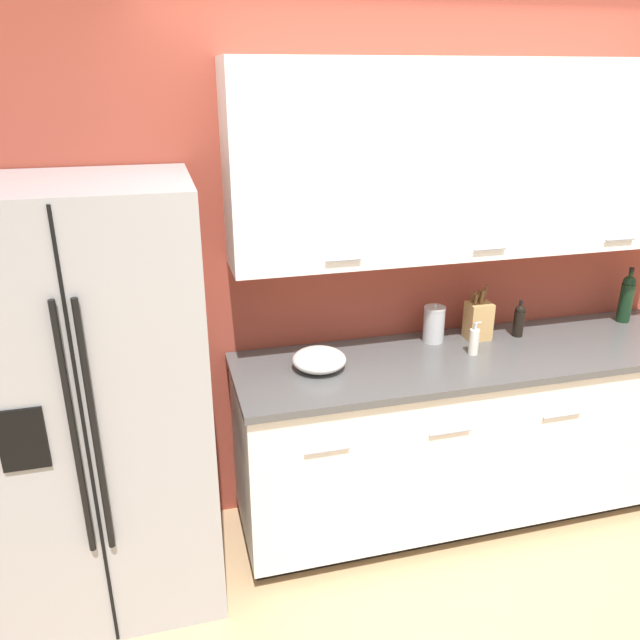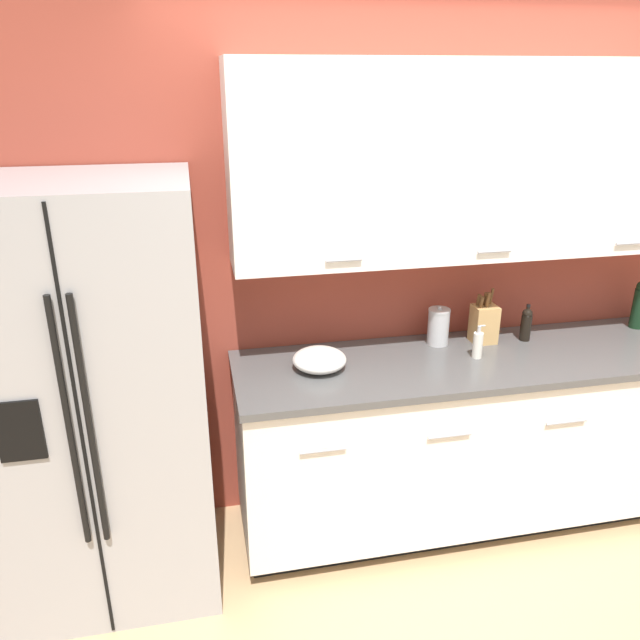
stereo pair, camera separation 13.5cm
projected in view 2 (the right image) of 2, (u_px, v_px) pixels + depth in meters
name	position (u px, v px, depth m)	size (l,w,h in m)	color
wall_back	(437.00, 233.00, 3.04)	(10.00, 0.39, 2.60)	#993D2D
counter_unit	(473.00, 437.00, 3.18)	(2.40, 0.64, 0.93)	black
refrigerator	(96.00, 400.00, 2.63)	(0.91, 0.75, 1.84)	#9E9EA0
knife_block	(484.00, 323.00, 3.13)	(0.12, 0.10, 0.28)	tan
wine_bottle	(640.00, 303.00, 3.30)	(0.07, 0.07, 0.31)	black
soap_dispenser	(478.00, 345.00, 2.97)	(0.05, 0.05, 0.17)	silver
oil_bottle	(526.00, 324.00, 3.15)	(0.05, 0.05, 0.19)	black
steel_canister	(438.00, 326.00, 3.11)	(0.11, 0.11, 0.20)	#B7B7BA
mixing_bowl	(319.00, 360.00, 2.85)	(0.25, 0.25, 0.10)	white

